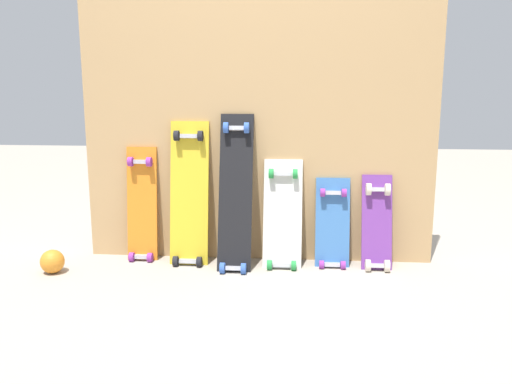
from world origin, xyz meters
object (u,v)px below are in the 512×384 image
object	(u,v)px
skateboard_black	(235,198)
skateboard_purple	(377,227)
skateboard_white	(283,219)
skateboard_blue	(332,228)
rubber_ball	(52,261)
skateboard_yellow	(189,199)
skateboard_orange	(142,209)

from	to	relation	value
skateboard_black	skateboard_purple	distance (m)	0.86
skateboard_black	skateboard_white	distance (m)	0.31
skateboard_white	skateboard_purple	distance (m)	0.56
skateboard_blue	rubber_ball	world-z (taller)	skateboard_blue
skateboard_yellow	skateboard_purple	distance (m)	1.13
skateboard_orange	skateboard_yellow	xyz separation A→B (m)	(0.30, -0.03, 0.08)
skateboard_orange	skateboard_blue	size ratio (longest dim) A/B	1.28
skateboard_yellow	skateboard_black	xyz separation A→B (m)	(0.29, -0.06, 0.02)
skateboard_yellow	skateboard_black	distance (m)	0.29
skateboard_white	skateboard_yellow	bearing A→B (deg)	178.71
skateboard_orange	rubber_ball	xyz separation A→B (m)	(-0.45, -0.30, -0.25)
skateboard_blue	rubber_ball	bearing A→B (deg)	-170.16
skateboard_orange	skateboard_purple	world-z (taller)	skateboard_orange
skateboard_white	skateboard_purple	world-z (taller)	skateboard_white
skateboard_orange	skateboard_yellow	world-z (taller)	skateboard_yellow
skateboard_purple	skateboard_yellow	bearing A→B (deg)	179.54
rubber_ball	skateboard_blue	bearing A→B (deg)	9.84
skateboard_black	skateboard_blue	bearing A→B (deg)	6.61
skateboard_blue	skateboard_purple	world-z (taller)	skateboard_purple
skateboard_black	skateboard_blue	distance (m)	0.61
skateboard_blue	rubber_ball	size ratio (longest dim) A/B	4.34
skateboard_yellow	skateboard_black	world-z (taller)	skateboard_black
skateboard_purple	rubber_ball	size ratio (longest dim) A/B	4.43
skateboard_purple	rubber_ball	distance (m)	1.90
skateboard_orange	rubber_ball	world-z (taller)	skateboard_orange
skateboard_yellow	skateboard_black	bearing A→B (deg)	-10.98
skateboard_white	skateboard_black	bearing A→B (deg)	-171.19
skateboard_orange	skateboard_white	xyz separation A→B (m)	(0.87, -0.05, -0.03)
skateboard_white	skateboard_blue	world-z (taller)	skateboard_white
skateboard_blue	skateboard_black	bearing A→B (deg)	-173.39
skateboard_yellow	skateboard_purple	xyz separation A→B (m)	(1.12, -0.01, -0.15)
skateboard_orange	skateboard_purple	distance (m)	1.43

